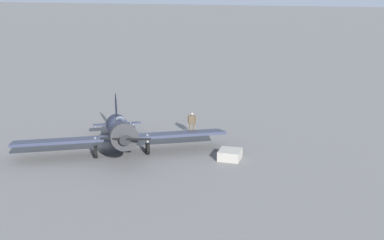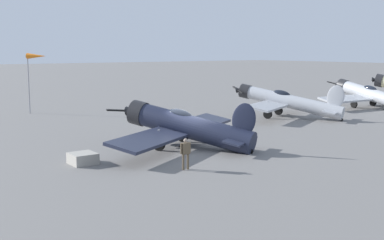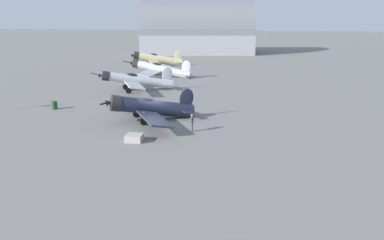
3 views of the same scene
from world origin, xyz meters
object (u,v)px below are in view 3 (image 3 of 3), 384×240
at_px(airplane_far_line, 159,69).
at_px(airplane_mid_apron, 135,80).
at_px(ground_crew_mechanic, 192,121).
at_px(fuel_drum, 54,105).
at_px(equipment_crate, 134,138).
at_px(airplane_foreground, 149,107).
at_px(airplane_outer_stand, 156,59).

bearing_deg(airplane_far_line, airplane_mid_apron, 92.49).
height_order(airplane_mid_apron, airplane_far_line, airplane_mid_apron).
height_order(ground_crew_mechanic, fuel_drum, ground_crew_mechanic).
bearing_deg(airplane_mid_apron, equipment_crate, 80.77).
distance_m(airplane_foreground, fuel_drum, 12.45).
bearing_deg(fuel_drum, ground_crew_mechanic, -112.22).
bearing_deg(ground_crew_mechanic, airplane_far_line, -71.11).
height_order(airplane_far_line, airplane_outer_stand, airplane_outer_stand).
height_order(airplane_mid_apron, ground_crew_mechanic, airplane_mid_apron).
bearing_deg(airplane_outer_stand, airplane_foreground, 83.33).
bearing_deg(airplane_foreground, airplane_outer_stand, -105.71).
xyz_separation_m(airplane_far_line, ground_crew_mechanic, (-32.25, -10.49, -0.34)).
bearing_deg(airplane_mid_apron, airplane_outer_stand, -107.53).
relative_size(airplane_foreground, airplane_far_line, 0.95).
xyz_separation_m(airplane_mid_apron, airplane_outer_stand, (27.35, 3.56, -0.13)).
xyz_separation_m(airplane_foreground, equipment_crate, (-7.21, -0.48, -1.06)).
bearing_deg(airplane_foreground, airplane_far_line, -107.18).
distance_m(airplane_foreground, equipment_crate, 7.30).
xyz_separation_m(airplane_foreground, airplane_far_line, (28.82, 5.61, -0.02)).
distance_m(airplane_mid_apron, airplane_far_line, 13.14).
height_order(airplane_foreground, ground_crew_mechanic, airplane_foreground).
relative_size(airplane_far_line, equipment_crate, 9.66).
xyz_separation_m(airplane_mid_apron, airplane_far_line, (13.13, -0.35, -0.19)).
distance_m(airplane_outer_stand, equipment_crate, 51.24).
distance_m(airplane_foreground, airplane_far_line, 29.36).
relative_size(airplane_outer_stand, ground_crew_mechanic, 6.49).
distance_m(ground_crew_mechanic, equipment_crate, 5.83).
bearing_deg(airplane_outer_stand, airplane_far_line, 86.26).
xyz_separation_m(equipment_crate, fuel_drum, (10.64, 12.41, 0.15)).
bearing_deg(equipment_crate, ground_crew_mechanic, -49.35).
relative_size(airplane_foreground, equipment_crate, 9.19).
height_order(airplane_foreground, fuel_drum, airplane_foreground).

